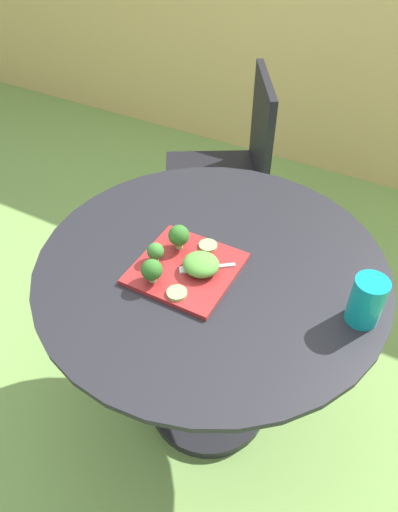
% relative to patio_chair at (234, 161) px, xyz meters
% --- Properties ---
extents(ground_plane, '(12.00, 12.00, 0.00)m').
position_rel_patio_chair_xyz_m(ground_plane, '(0.32, -0.84, -0.53)').
color(ground_plane, '#70994C').
extents(bamboo_fence, '(8.00, 0.08, 1.46)m').
position_rel_patio_chair_xyz_m(bamboo_fence, '(0.32, 1.01, 0.20)').
color(bamboo_fence, tan).
rests_on(bamboo_fence, ground_plane).
extents(patio_table, '(0.99, 0.99, 0.75)m').
position_rel_patio_chair_xyz_m(patio_table, '(0.32, -0.84, -0.02)').
color(patio_table, black).
rests_on(patio_table, ground_plane).
extents(patio_chair, '(0.60, 0.60, 0.90)m').
position_rel_patio_chair_xyz_m(patio_chair, '(0.00, 0.00, 0.00)').
color(patio_chair, black).
rests_on(patio_chair, ground_plane).
extents(salad_plate, '(0.27, 0.27, 0.01)m').
position_rel_patio_chair_xyz_m(salad_plate, '(0.27, -0.90, 0.23)').
color(salad_plate, maroon).
rests_on(salad_plate, patio_table).
extents(drinking_glass, '(0.08, 0.08, 0.13)m').
position_rel_patio_chair_xyz_m(drinking_glass, '(0.74, -0.85, 0.28)').
color(drinking_glass, '#0F8C93').
rests_on(drinking_glass, patio_table).
extents(fork, '(0.13, 0.11, 0.00)m').
position_rel_patio_chair_xyz_m(fork, '(0.31, -0.89, 0.24)').
color(fork, silver).
rests_on(fork, salad_plate).
extents(lettuce_mound, '(0.10, 0.09, 0.05)m').
position_rel_patio_chair_xyz_m(lettuce_mound, '(0.31, -0.89, 0.26)').
color(lettuce_mound, '#519338').
rests_on(lettuce_mound, salad_plate).
extents(broccoli_floret_0, '(0.06, 0.06, 0.07)m').
position_rel_patio_chair_xyz_m(broccoli_floret_0, '(0.22, -0.99, 0.27)').
color(broccoli_floret_0, '#99B770').
rests_on(broccoli_floret_0, salad_plate).
extents(broccoli_floret_1, '(0.06, 0.06, 0.07)m').
position_rel_patio_chair_xyz_m(broccoli_floret_1, '(0.21, -0.84, 0.28)').
color(broccoli_floret_1, '#99B770').
rests_on(broccoli_floret_1, salad_plate).
extents(broccoli_floret_2, '(0.05, 0.05, 0.06)m').
position_rel_patio_chair_xyz_m(broccoli_floret_2, '(0.19, -0.92, 0.27)').
color(broccoli_floret_2, '#99B770').
rests_on(broccoli_floret_2, salad_plate).
extents(cucumber_slice_0, '(0.05, 0.05, 0.01)m').
position_rel_patio_chair_xyz_m(cucumber_slice_0, '(0.30, -1.00, 0.24)').
color(cucumber_slice_0, '#8EB766').
rests_on(cucumber_slice_0, salad_plate).
extents(cucumber_slice_1, '(0.05, 0.05, 0.01)m').
position_rel_patio_chair_xyz_m(cucumber_slice_1, '(0.28, -0.80, 0.24)').
color(cucumber_slice_1, '#8EB766').
rests_on(cucumber_slice_1, salad_plate).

